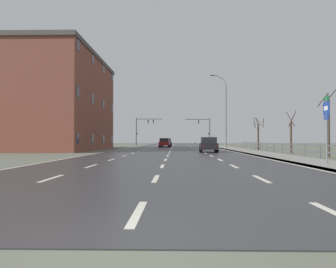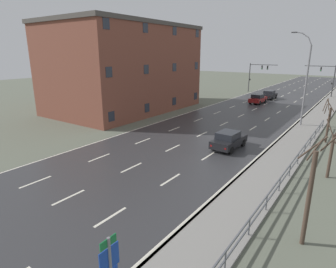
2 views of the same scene
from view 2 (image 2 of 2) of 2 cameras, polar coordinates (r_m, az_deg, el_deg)
The scene contains 14 objects.
ground_plane at distance 41.41m, azimuth 16.06°, elevation 4.18°, with size 160.00×160.00×0.12m.
road_asphalt_strip at distance 52.71m, azimuth 20.51°, elevation 6.34°, with size 14.00×120.00×0.03m.
sidewalk_right at distance 51.25m, azimuth 29.63°, elevation 5.04°, with size 3.00×120.00×0.12m.
guardrail at distance 17.10m, azimuth 20.74°, elevation -10.70°, with size 0.07×39.17×1.00m.
street_lamp_midground at distance 35.03m, azimuth 26.16°, elevation 9.64°, with size 2.24×0.24×10.39m.
traffic_signal_right at distance 61.47m, azimuth 29.87°, elevation 10.24°, with size 5.38×0.36×5.97m.
traffic_signal_left at distance 63.37m, azimuth 17.57°, elevation 11.91°, with size 5.75×0.36×6.00m.
car_near_left at distance 49.22m, azimuth 17.84°, elevation 6.89°, with size 1.96×4.16×1.57m.
car_distant at distance 25.09m, azimuth 12.27°, elevation -1.16°, with size 1.95×4.16×1.57m.
car_near_right at distance 54.61m, azimuth 19.96°, elevation 7.55°, with size 1.89×4.13×1.57m.
brick_building at distance 41.96m, azimuth -8.77°, elevation 13.19°, with size 13.33×21.32×12.07m.
bare_tree_near at distance 13.45m, azimuth 26.91°, elevation -10.92°, with size 1.44×0.88×5.23m.
bare_tree_mid at distance 21.46m, azimuth 30.35°, elevation -3.29°, with size 1.12×1.14×4.21m.
bare_tree_far at distance 29.87m, azimuth 29.90°, elevation 2.16°, with size 1.36×1.40×4.15m.
Camera 2 is at (13.20, 9.62, 8.15)m, focal length 29.89 mm.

